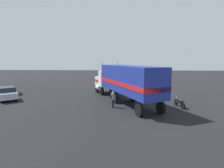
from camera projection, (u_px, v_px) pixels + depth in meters
The scene contains 8 objects.
ground_plane at pixel (108, 92), 26.77m from camera, with size 120.00×120.00×0.00m, color black.
lane_stripe_near at pixel (132, 94), 25.35m from camera, with size 4.40×0.16×0.01m, color silver.
lane_stripe_mid at pixel (149, 94), 25.48m from camera, with size 4.40×0.16×0.01m, color silver.
lane_stripe_far at pixel (162, 91), 27.83m from camera, with size 4.40×0.16×0.01m, color silver.
semi_truck at pixel (124, 80), 20.22m from camera, with size 13.91×8.20×4.50m.
person_bystander at pixel (113, 99), 18.00m from camera, with size 0.34×0.46×1.63m.
parked_car at pixel (7, 93), 21.59m from camera, with size 4.49×4.27×1.57m.
motorcycle at pixel (179, 102), 18.18m from camera, with size 2.09×0.47×1.12m.
Camera 1 is at (-26.30, -2.03, 4.71)m, focal length 28.80 mm.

